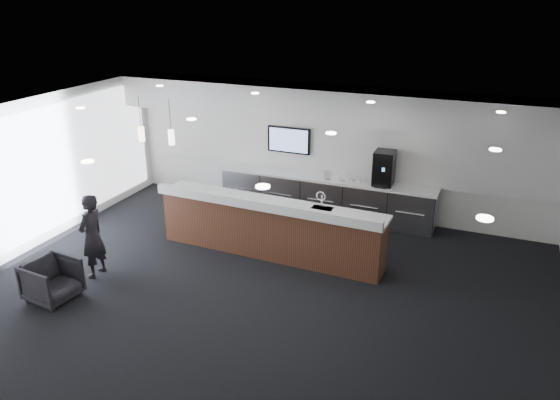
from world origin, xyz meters
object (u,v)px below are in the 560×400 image
at_px(coffee_machine, 384,168).
at_px(lounge_guest, 92,236).
at_px(service_counter, 270,228).
at_px(armchair, 52,280).

height_order(coffee_machine, lounge_guest, coffee_machine).
relative_size(coffee_machine, lounge_guest, 0.48).
relative_size(service_counter, coffee_machine, 6.19).
distance_m(armchair, lounge_guest, 1.05).
xyz_separation_m(coffee_machine, lounge_guest, (-4.37, -4.30, -0.53)).
relative_size(coffee_machine, armchair, 0.96).
relative_size(armchair, lounge_guest, 0.50).
bearing_deg(service_counter, armchair, -131.01).
bearing_deg(lounge_guest, coffee_machine, 132.49).
distance_m(service_counter, lounge_guest, 3.33).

